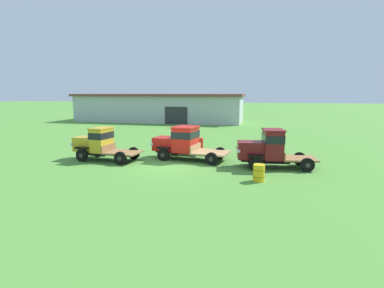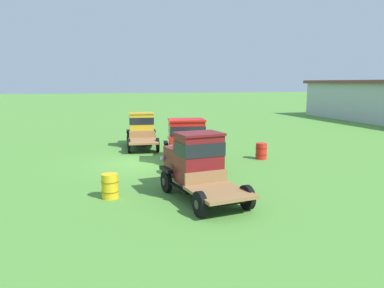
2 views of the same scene
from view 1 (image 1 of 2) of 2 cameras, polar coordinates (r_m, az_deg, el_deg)
ground_plane at (r=17.83m, az=-4.54°, el=-4.22°), size 240.00×240.00×0.00m
farm_shed at (r=45.98m, az=-6.23°, el=6.92°), size 25.29×8.07×4.13m
vintage_truck_foreground_near at (r=20.11m, az=-17.21°, el=0.10°), size 4.63×2.11×2.11m
vintage_truck_second_in_line at (r=19.43m, az=-1.69°, el=0.37°), size 5.22×2.61×2.16m
vintage_truck_midrow_center at (r=17.75m, az=14.34°, el=-0.78°), size 4.66×2.33×2.24m
oil_drum_beside_row at (r=15.05m, az=12.61°, el=-5.39°), size 0.59×0.59×0.84m
oil_drum_near_fence at (r=23.26m, az=1.45°, el=0.13°), size 0.60×0.60×0.83m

